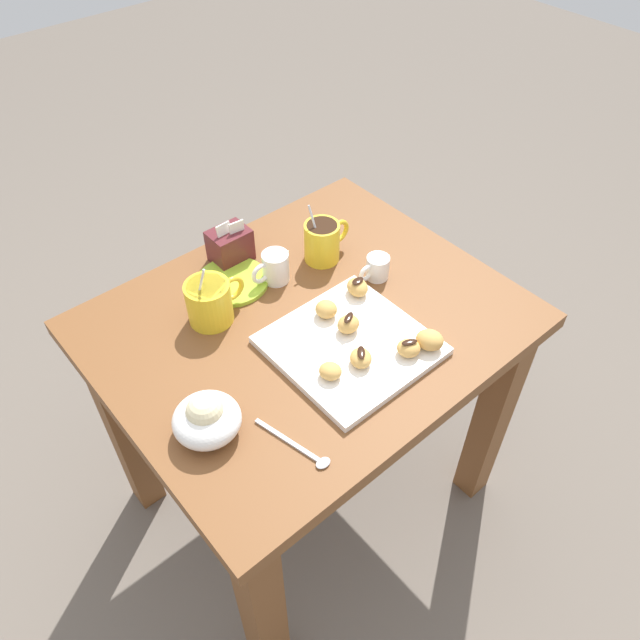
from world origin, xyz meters
TOP-DOWN VIEW (x-y plane):
  - ground_plane at (0.00, 0.00)m, footprint 8.00×8.00m
  - dining_table at (0.00, 0.00)m, footprint 0.86×0.71m
  - pastry_plate_square at (0.01, -0.12)m, footprint 0.29×0.29m
  - coffee_mug_yellow_left at (-0.15, 0.13)m, footprint 0.13×0.09m
  - coffee_mug_yellow_right at (0.16, 0.13)m, footprint 0.12×0.08m
  - cream_pitcher_white at (0.03, 0.14)m, footprint 0.10×0.06m
  - sugar_caddy at (-0.01, 0.27)m, footprint 0.09×0.07m
  - ice_cream_bowl at (-0.31, -0.10)m, footprint 0.12×0.12m
  - chocolate_sauce_pitcher at (0.20, 0.00)m, footprint 0.09×0.05m
  - saucer_lime_left at (-0.06, 0.20)m, footprint 0.16×0.16m
  - loose_spoon_near_saucer at (-0.22, -0.24)m, footprint 0.05×0.16m
  - beignet_0 at (0.03, -0.09)m, footprint 0.05×0.04m
  - chocolate_drizzle_0 at (0.03, -0.09)m, footprint 0.04×0.03m
  - beignet_1 at (0.08, -0.22)m, footprint 0.06×0.06m
  - chocolate_drizzle_1 at (0.08, -0.22)m, footprint 0.04×0.03m
  - beignet_2 at (0.12, -0.02)m, footprint 0.06×0.06m
  - chocolate_drizzle_2 at (0.12, -0.02)m, footprint 0.03×0.02m
  - beignet_3 at (-0.01, -0.17)m, footprint 0.06×0.06m
  - chocolate_drizzle_3 at (-0.01, -0.17)m, footprint 0.03×0.04m
  - beignet_4 at (-0.08, -0.16)m, footprint 0.06×0.06m
  - beignet_5 at (0.03, -0.03)m, footprint 0.05×0.06m
  - beignet_6 at (0.12, -0.23)m, footprint 0.07×0.07m

SIDE VIEW (x-z plane):
  - ground_plane at x=0.00m, z-range 0.00..0.00m
  - dining_table at x=0.00m, z-range 0.20..0.91m
  - loose_spoon_near_saucer at x=-0.22m, z-range 0.71..0.72m
  - saucer_lime_left at x=-0.06m, z-range 0.71..0.72m
  - pastry_plate_square at x=0.01m, z-range 0.71..0.73m
  - beignet_3 at x=-0.01m, z-range 0.73..0.76m
  - beignet_4 at x=-0.08m, z-range 0.73..0.76m
  - chocolate_sauce_pitcher at x=0.20m, z-range 0.71..0.77m
  - beignet_1 at x=0.08m, z-range 0.73..0.76m
  - beignet_2 at x=0.12m, z-range 0.73..0.76m
  - beignet_5 at x=0.03m, z-range 0.73..0.76m
  - beignet_0 at x=0.03m, z-range 0.73..0.76m
  - beignet_6 at x=0.12m, z-range 0.73..0.76m
  - ice_cream_bowl at x=-0.31m, z-range 0.70..0.79m
  - cream_pitcher_white at x=0.03m, z-range 0.71..0.79m
  - sugar_caddy at x=-0.01m, z-range 0.70..0.80m
  - chocolate_drizzle_3 at x=-0.01m, z-range 0.75..0.76m
  - chocolate_drizzle_1 at x=0.08m, z-range 0.76..0.76m
  - coffee_mug_yellow_left at x=-0.15m, z-range 0.69..0.83m
  - chocolate_drizzle_2 at x=0.12m, z-range 0.76..0.76m
  - coffee_mug_yellow_right at x=0.16m, z-range 0.69..0.83m
  - chocolate_drizzle_0 at x=0.03m, z-range 0.76..0.77m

